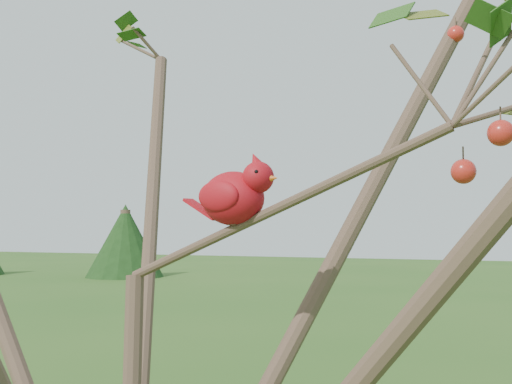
% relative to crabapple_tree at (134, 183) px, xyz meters
% --- Properties ---
extents(crabapple_tree, '(2.35, 2.05, 2.95)m').
position_rel_crabapple_tree_xyz_m(crabapple_tree, '(0.00, 0.00, 0.00)').
color(crabapple_tree, '#493327').
rests_on(crabapple_tree, ground).
extents(cardinal, '(0.20, 0.12, 0.14)m').
position_rel_crabapple_tree_xyz_m(cardinal, '(0.15, 0.11, -0.02)').
color(cardinal, red).
rests_on(cardinal, ground).
extents(distant_trees, '(39.92, 11.64, 3.10)m').
position_rel_crabapple_tree_xyz_m(distant_trees, '(-2.95, 23.17, -0.69)').
color(distant_trees, '#493327').
rests_on(distant_trees, ground).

